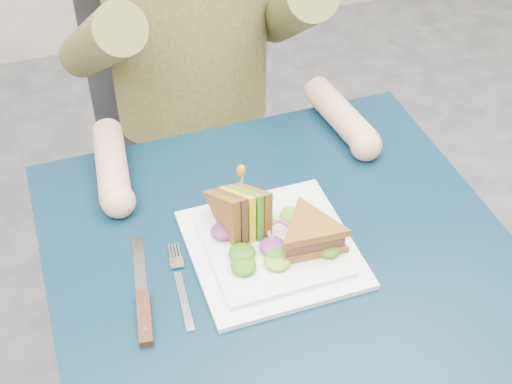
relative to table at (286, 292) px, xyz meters
name	(u,v)px	position (x,y,z in m)	size (l,w,h in m)	color
table	(286,292)	(0.00, 0.00, 0.00)	(0.75, 0.75, 0.73)	black
chair	(185,116)	(0.00, 0.69, -0.11)	(0.42, 0.40, 0.93)	#47474C
plate	(272,247)	(-0.02, 0.03, 0.09)	(0.26, 0.26, 0.02)	white
sandwich_flat	(310,234)	(0.04, 0.00, 0.12)	(0.14, 0.14, 0.05)	brown
sandwich_upright	(242,214)	(-0.05, 0.07, 0.13)	(0.09, 0.15, 0.15)	brown
fork	(181,287)	(-0.18, 0.00, 0.08)	(0.03, 0.18, 0.01)	silver
knife	(144,308)	(-0.24, -0.02, 0.09)	(0.05, 0.22, 0.02)	silver
toothpick	(241,184)	(-0.05, 0.07, 0.20)	(0.00, 0.00, 0.06)	tan
toothpick_frill	(241,171)	(-0.05, 0.07, 0.23)	(0.01, 0.01, 0.02)	orange
lettuce_spill	(273,233)	(-0.01, 0.04, 0.11)	(0.15, 0.13, 0.02)	#337A14
onion_ring	(280,232)	(0.00, 0.03, 0.11)	(0.04, 0.04, 0.01)	#9E4C7A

